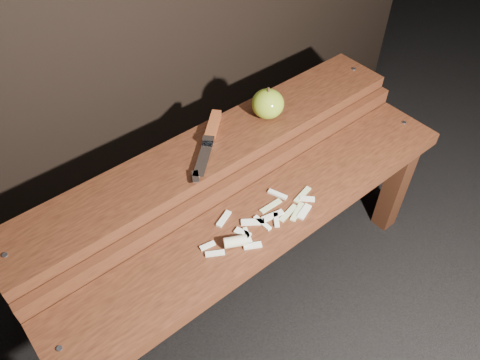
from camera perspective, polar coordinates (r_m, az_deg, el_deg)
ground at (r=1.55m, az=1.44°, el=-12.79°), size 60.00×60.00×0.00m
bench_front_tier at (r=1.24m, az=3.59°, el=-6.24°), size 1.20×0.20×0.42m
bench_rear_tier at (r=1.31m, az=-2.95°, el=1.50°), size 1.20×0.21×0.50m
apple at (r=1.32m, az=3.40°, el=9.26°), size 0.09×0.09×0.09m
knife at (r=1.26m, az=-3.61°, el=5.63°), size 0.22×0.20×0.02m
apple_scraps at (r=1.15m, az=1.94°, el=-5.71°), size 0.35×0.14×0.03m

